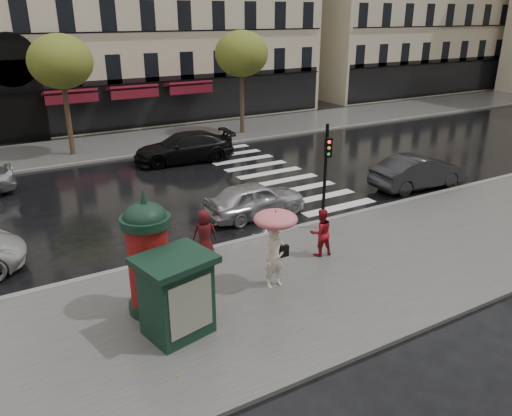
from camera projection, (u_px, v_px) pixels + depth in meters
ground at (267, 286)px, 14.89m from camera, size 160.00×160.00×0.00m
near_sidewalk at (276, 292)px, 14.46m from camera, size 90.00×7.00×0.12m
far_sidewalk at (104, 147)px, 30.17m from camera, size 90.00×6.00×0.12m
near_kerb at (222, 246)px, 17.28m from camera, size 90.00×0.25×0.14m
far_kerb at (118, 158)px, 27.75m from camera, size 90.00×0.25×0.14m
zebra_crossing at (270, 173)px, 25.42m from camera, size 3.60×11.75×0.01m
tree_far_left at (60, 62)px, 26.56m from camera, size 3.40×3.40×6.64m
tree_far_right at (242, 54)px, 31.71m from camera, size 3.40×3.40×6.64m
woman_umbrella at (275, 236)px, 14.10m from camera, size 1.25×1.25×2.41m
woman_red at (321, 232)px, 16.26m from camera, size 0.87×0.73×1.61m
man_burgundy at (204, 234)px, 16.04m from camera, size 0.91×0.70×1.66m
morris_column at (148, 254)px, 12.90m from camera, size 1.29×1.29×3.47m
traffic_light at (326, 167)px, 17.69m from camera, size 0.29×0.39×3.91m
newsstand at (176, 295)px, 12.13m from camera, size 2.03×1.82×2.11m
car_silver at (255, 199)px, 19.78m from camera, size 4.20×1.81×1.41m
car_darkgrey at (419, 172)px, 23.01m from camera, size 4.73×1.91×1.53m
car_black at (184, 147)px, 27.11m from camera, size 5.62×2.76×1.57m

